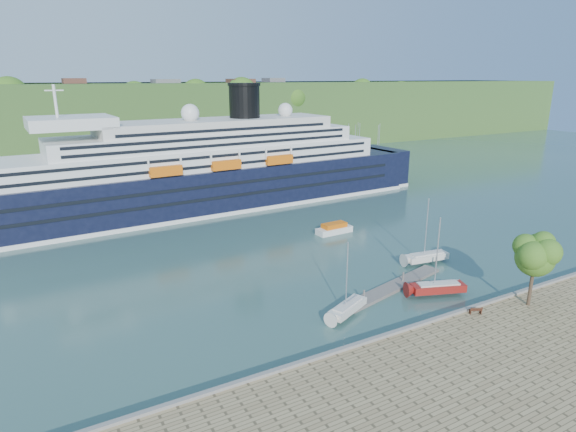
% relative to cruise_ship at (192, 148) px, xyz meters
% --- Properties ---
extents(ground, '(400.00, 400.00, 0.00)m').
position_rel_cruise_ship_xyz_m(ground, '(7.63, -58.98, -12.50)').
color(ground, '#2E5350').
rests_on(ground, ground).
extents(far_hillside, '(400.00, 50.00, 24.00)m').
position_rel_cruise_ship_xyz_m(far_hillside, '(7.63, 86.02, -0.50)').
color(far_hillside, '#2D5923').
rests_on(far_hillside, ground).
extents(quay_coping, '(220.00, 0.50, 0.30)m').
position_rel_cruise_ship_xyz_m(quay_coping, '(7.63, -59.18, -11.35)').
color(quay_coping, slate).
rests_on(quay_coping, promenade).
extents(cruise_ship, '(111.93, 20.80, 25.01)m').
position_rel_cruise_ship_xyz_m(cruise_ship, '(0.00, 0.00, 0.00)').
color(cruise_ship, black).
rests_on(cruise_ship, ground).
extents(park_bench, '(1.56, 1.14, 0.92)m').
position_rel_cruise_ship_xyz_m(park_bench, '(11.88, -60.18, -11.04)').
color(park_bench, '#4C2415').
rests_on(park_bench, promenade).
extents(promenade_tree, '(5.69, 5.69, 9.43)m').
position_rel_cruise_ship_xyz_m(promenade_tree, '(18.92, -61.65, -6.79)').
color(promenade_tree, '#33671B').
rests_on(promenade_tree, promenade).
extents(floating_pontoon, '(18.24, 6.46, 0.41)m').
position_rel_cruise_ship_xyz_m(floating_pontoon, '(9.98, -49.02, -12.30)').
color(floating_pontoon, slate).
rests_on(floating_pontoon, ground).
extents(sailboat_white_near, '(6.73, 4.32, 8.47)m').
position_rel_cruise_ship_xyz_m(sailboat_white_near, '(0.58, -51.98, -8.27)').
color(sailboat_white_near, silver).
rests_on(sailboat_white_near, ground).
extents(sailboat_red, '(7.69, 4.47, 9.60)m').
position_rel_cruise_ship_xyz_m(sailboat_red, '(13.42, -53.21, -7.70)').
color(sailboat_red, maroon).
rests_on(sailboat_red, ground).
extents(sailboat_white_far, '(7.42, 2.91, 9.33)m').
position_rel_cruise_ship_xyz_m(sailboat_white_far, '(19.99, -44.64, -7.84)').
color(sailboat_white_far, silver).
rests_on(sailboat_white_far, ground).
extents(tender_launch, '(6.70, 2.56, 1.82)m').
position_rel_cruise_ship_xyz_m(tender_launch, '(16.08, -26.56, -11.59)').
color(tender_launch, orange).
rests_on(tender_launch, ground).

